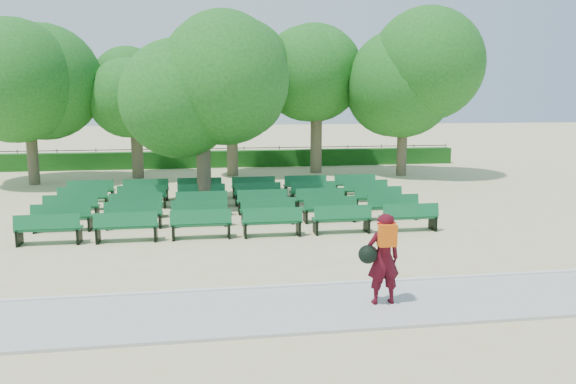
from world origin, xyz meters
name	(u,v)px	position (x,y,z in m)	size (l,w,h in m)	color
ground	(249,222)	(0.00, 0.00, 0.00)	(120.00, 120.00, 0.00)	#C4B982
paving	(284,310)	(0.00, -7.40, 0.03)	(30.00, 2.20, 0.06)	#AEADA9
curb	(276,288)	(0.00, -6.25, 0.05)	(30.00, 0.12, 0.10)	silver
hedge	(227,159)	(0.00, 14.00, 0.45)	(26.00, 0.70, 0.90)	#154A14
fence	(227,166)	(0.00, 14.40, 0.00)	(26.00, 0.10, 1.02)	black
tree_line	(231,177)	(0.00, 10.00, 0.00)	(21.80, 6.80, 7.04)	#1E641C
bench_array	(232,212)	(-0.46, 1.27, 0.09)	(1.68, 0.59, 1.05)	#105C2E
tree_among	(202,88)	(-1.33, 2.75, 4.13)	(4.39, 4.39, 6.14)	brown
person	(382,258)	(1.82, -7.44, 0.95)	(0.81, 0.49, 1.71)	#3F0912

